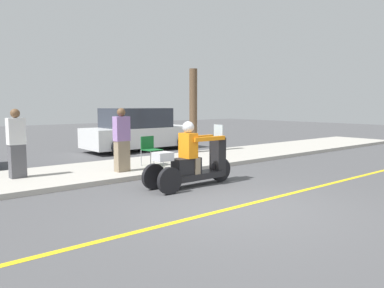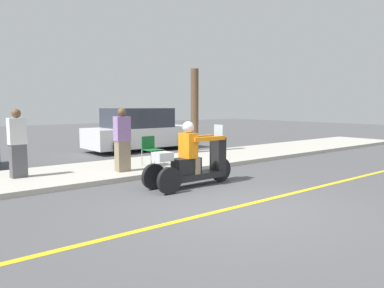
{
  "view_description": "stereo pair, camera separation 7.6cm",
  "coord_description": "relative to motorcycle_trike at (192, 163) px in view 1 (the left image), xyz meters",
  "views": [
    {
      "loc": [
        -4.77,
        -4.54,
        1.83
      ],
      "look_at": [
        0.48,
        1.84,
        0.96
      ],
      "focal_mm": 35.0,
      "sensor_mm": 36.0,
      "label": 1
    },
    {
      "loc": [
        -4.71,
        -4.59,
        1.83
      ],
      "look_at": [
        0.48,
        1.84,
        0.96
      ],
      "focal_mm": 35.0,
      "sensor_mm": 36.0,
      "label": 2
    }
  ],
  "objects": [
    {
      "name": "spectator_by_tree",
      "position": [
        -2.91,
        2.9,
        0.37
      ],
      "size": [
        0.4,
        0.26,
        1.62
      ],
      "color": "#515156",
      "rests_on": "sidewalk_strip"
    },
    {
      "name": "sidewalk_strip",
      "position": [
        -0.48,
        2.76,
        -0.47
      ],
      "size": [
        28.0,
        2.8,
        0.12
      ],
      "color": "#B2ADA3",
      "rests_on": "ground"
    },
    {
      "name": "lane_stripe",
      "position": [
        -0.0,
        -1.84,
        -0.53
      ],
      "size": [
        24.0,
        0.12,
        0.01
      ],
      "color": "gold",
      "rests_on": "ground"
    },
    {
      "name": "parked_car_lot_far",
      "position": [
        2.61,
        6.49,
        0.26
      ],
      "size": [
        4.53,
        2.03,
        1.69
      ],
      "color": "silver",
      "rests_on": "ground"
    },
    {
      "name": "ground_plane",
      "position": [
        -0.48,
        -1.84,
        -0.53
      ],
      "size": [
        60.0,
        60.0,
        0.0
      ],
      "primitive_type": "plane",
      "color": "#4C4C4F"
    },
    {
      "name": "folding_chair_set_back",
      "position": [
        0.47,
        2.44,
        0.1
      ],
      "size": [
        0.49,
        0.49,
        0.82
      ],
      "color": "#A5A8AD",
      "rests_on": "sidewalk_strip"
    },
    {
      "name": "tree_trunk",
      "position": [
        3.28,
        3.91,
        1.08
      ],
      "size": [
        0.28,
        0.28,
        2.97
      ],
      "color": "brown",
      "rests_on": "sidewalk_strip"
    },
    {
      "name": "motorcycle_trike",
      "position": [
        0.0,
        0.0,
        0.0
      ],
      "size": [
        2.28,
        0.68,
        1.47
      ],
      "color": "black",
      "rests_on": "ground"
    },
    {
      "name": "spectator_near_curb",
      "position": [
        -0.61,
        2.08,
        0.37
      ],
      "size": [
        0.39,
        0.25,
        1.62
      ],
      "color": "gray",
      "rests_on": "sidewalk_strip"
    }
  ]
}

